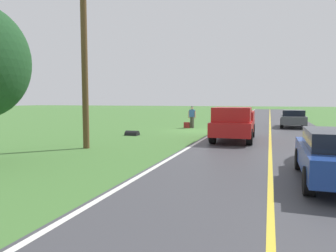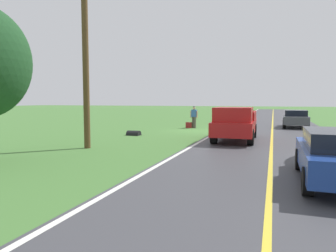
% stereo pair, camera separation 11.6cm
% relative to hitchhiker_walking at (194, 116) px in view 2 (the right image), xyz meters
% --- Properties ---
extents(ground_plane, '(200.00, 200.00, 0.00)m').
position_rel_hitchhiker_walking_xyz_m(ground_plane, '(-1.06, 2.19, -0.98)').
color(ground_plane, '#427033').
extents(road_surface, '(7.49, 120.00, 0.00)m').
position_rel_hitchhiker_walking_xyz_m(road_surface, '(-5.89, 2.19, -0.98)').
color(road_surface, '#3D3D42').
rests_on(road_surface, ground).
extents(lane_edge_line, '(0.16, 117.60, 0.00)m').
position_rel_hitchhiker_walking_xyz_m(lane_edge_line, '(-2.32, 2.19, -0.98)').
color(lane_edge_line, silver).
rests_on(lane_edge_line, ground).
extents(lane_centre_line, '(0.14, 117.60, 0.00)m').
position_rel_hitchhiker_walking_xyz_m(lane_centre_line, '(-5.89, 2.19, -0.98)').
color(lane_centre_line, gold).
rests_on(lane_centre_line, ground).
extents(hitchhiker_walking, '(0.62, 0.53, 1.75)m').
position_rel_hitchhiker_walking_xyz_m(hitchhiker_walking, '(0.00, 0.00, 0.00)').
color(hitchhiker_walking, '#4C473D').
rests_on(hitchhiker_walking, ground).
extents(suitcase_carried, '(0.47, 0.24, 0.45)m').
position_rel_hitchhiker_walking_xyz_m(suitcase_carried, '(0.43, 0.05, -0.76)').
color(suitcase_carried, maroon).
rests_on(suitcase_carried, ground).
extents(pickup_truck_passing, '(2.17, 5.43, 1.82)m').
position_rel_hitchhiker_walking_xyz_m(pickup_truck_passing, '(-4.00, 6.91, -0.01)').
color(pickup_truck_passing, '#B21919').
rests_on(pickup_truck_passing, ground).
extents(sedan_near_oncoming, '(2.04, 4.46, 1.41)m').
position_rel_hitchhiker_walking_xyz_m(sedan_near_oncoming, '(-7.64, -3.09, -0.23)').
color(sedan_near_oncoming, '#4C5156').
rests_on(sedan_near_oncoming, ground).
extents(utility_pole_roadside, '(0.28, 0.28, 7.54)m').
position_rel_hitchhiker_walking_xyz_m(utility_pole_roadside, '(2.08, 11.69, 2.79)').
color(utility_pole_roadside, brown).
rests_on(utility_pole_roadside, ground).
extents(drainage_culvert, '(0.80, 0.60, 0.60)m').
position_rel_hitchhiker_walking_xyz_m(drainage_culvert, '(2.30, 6.30, -0.98)').
color(drainage_culvert, black).
rests_on(drainage_culvert, ground).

